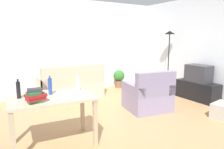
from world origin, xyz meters
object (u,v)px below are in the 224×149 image
couch (71,87)px  tv (199,73)px  bottle_clear (78,84)px  desk (52,104)px  bottle_blue (50,86)px  torchiere_lamp (169,44)px  tv_stand (197,91)px  potted_plant (119,77)px  armchair (148,96)px  bottle_dark (18,90)px  book_stack (35,96)px  storage_box (223,110)px

couch → tv: bearing=146.0°
couch → bottle_clear: 2.28m
desk → bottle_blue: (0.02, 0.15, 0.24)m
torchiere_lamp → bottle_clear: (-3.43, -1.30, -0.55)m
tv_stand → bottle_blue: size_ratio=3.74×
potted_plant → bottle_blue: bottle_blue is taller
desk → armchair: size_ratio=1.22×
torchiere_lamp → bottle_clear: 3.71m
tv_stand → armchair: 1.65m
couch → armchair: 2.16m
torchiere_lamp → armchair: bearing=-148.4°
armchair → bottle_dark: bottle_dark is taller
tv → potted_plant: bearing=25.2°
tv → armchair: bearing=88.4°
tv → torchiere_lamp: (-0.00, 1.06, 0.71)m
tv_stand → torchiere_lamp: size_ratio=0.61×
couch → bottle_blue: size_ratio=5.67×
tv_stand → armchair: bearing=88.4°
couch → bottle_dark: bottle_dark is taller
couch → bottle_dark: (-1.55, -2.09, 0.58)m
couch → bottle_clear: bearing=73.0°
torchiere_lamp → armchair: (-1.65, -1.02, -1.09)m
tv → bottle_clear: bottle_clear is taller
armchair → bottle_dark: bearing=15.8°
tv_stand → armchair: (-1.65, 0.05, 0.08)m
bottle_blue → bottle_clear: bottle_blue is taller
torchiere_lamp → potted_plant: (-1.03, 1.13, -1.08)m
couch → book_stack: book_stack is taller
tv_stand → tv: size_ratio=1.83×
armchair → bottle_blue: 2.33m
armchair → storage_box: armchair is taller
tv_stand → book_stack: bearing=97.4°
storage_box → potted_plant: bearing=97.0°
bottle_dark → armchair: bearing=5.3°
tv → desk: size_ratio=0.48×
potted_plant → book_stack: (-3.14, -2.73, 0.52)m
desk → tv: bearing=11.1°
desk → bottle_clear: bottle_clear is taller
armchair → book_stack: book_stack is taller
storage_box → bottle_blue: (-3.26, 0.85, 0.74)m
torchiere_lamp → bottle_dark: torchiere_lamp is taller
tv_stand → bottle_clear: (-3.43, -0.23, 0.63)m
armchair → bottle_blue: size_ratio=3.53×
bottle_dark → storage_box: bearing=-13.4°
torchiere_lamp → potted_plant: size_ratio=3.18×
bottle_clear → book_stack: bearing=-157.6°
tv_stand → desk: desk is taller
tv_stand → storage_box: bearing=150.0°
bottle_blue → torchiere_lamp: bearing=18.4°
desk → potted_plant: 3.88m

